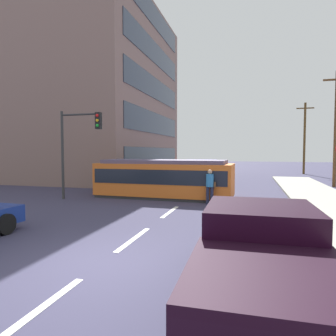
{
  "coord_description": "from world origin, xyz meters",
  "views": [
    {
      "loc": [
        3.23,
        -5.87,
        2.54
      ],
      "look_at": [
        -0.77,
        8.46,
        1.7
      ],
      "focal_mm": 31.85,
      "sensor_mm": 36.0,
      "label": 1
    }
  ],
  "objects": [
    {
      "name": "ground_plane",
      "position": [
        0.0,
        10.0,
        0.0
      ],
      "size": [
        120.0,
        120.0,
        0.0
      ],
      "primitive_type": "plane",
      "color": "#38354F"
    },
    {
      "name": "lane_stripe_0",
      "position": [
        0.0,
        -2.0,
        0.01
      ],
      "size": [
        0.16,
        2.4,
        0.01
      ],
      "primitive_type": "cube",
      "color": "silver",
      "rests_on": "ground"
    },
    {
      "name": "lane_stripe_1",
      "position": [
        0.0,
        2.0,
        0.01
      ],
      "size": [
        0.16,
        2.4,
        0.01
      ],
      "primitive_type": "cube",
      "color": "silver",
      "rests_on": "ground"
    },
    {
      "name": "lane_stripe_2",
      "position": [
        0.0,
        6.0,
        0.01
      ],
      "size": [
        0.16,
        2.4,
        0.01
      ],
      "primitive_type": "cube",
      "color": "silver",
      "rests_on": "ground"
    },
    {
      "name": "lane_stripe_3",
      "position": [
        0.0,
        15.76,
        0.01
      ],
      "size": [
        0.16,
        2.4,
        0.01
      ],
      "primitive_type": "cube",
      "color": "silver",
      "rests_on": "ground"
    },
    {
      "name": "lane_stripe_4",
      "position": [
        0.0,
        21.76,
        0.01
      ],
      "size": [
        0.16,
        2.4,
        0.01
      ],
      "primitive_type": "cube",
      "color": "silver",
      "rests_on": "ground"
    },
    {
      "name": "corner_building",
      "position": [
        -14.24,
        20.63,
        8.0
      ],
      "size": [
        17.76,
        16.9,
        16.0
      ],
      "color": "#81655C",
      "rests_on": "ground"
    },
    {
      "name": "streetcar_tram",
      "position": [
        -1.36,
        9.76,
        1.07
      ],
      "size": [
        7.47,
        2.69,
        2.07
      ],
      "color": "orange",
      "rests_on": "ground"
    },
    {
      "name": "city_bus",
      "position": [
        -0.59,
        15.96,
        1.06
      ],
      "size": [
        2.72,
        5.64,
        1.86
      ],
      "color": "#3B3A97",
      "rests_on": "ground"
    },
    {
      "name": "pedestrian_crossing",
      "position": [
        1.36,
        8.24,
        0.94
      ],
      "size": [
        0.47,
        0.36,
        1.67
      ],
      "color": "#22253E",
      "rests_on": "ground"
    },
    {
      "name": "pickup_truck_parked",
      "position": [
        3.42,
        -0.73,
        0.8
      ],
      "size": [
        2.38,
        5.05,
        1.55
      ],
      "color": "black",
      "rests_on": "ground"
    },
    {
      "name": "parked_sedan_mid",
      "position": [
        -5.6,
        13.73,
        0.62
      ],
      "size": [
        2.07,
        4.45,
        1.19
      ],
      "color": "black",
      "rests_on": "ground"
    },
    {
      "name": "parked_sedan_far",
      "position": [
        -5.49,
        20.25,
        0.63
      ],
      "size": [
        2.12,
        4.59,
        1.19
      ],
      "color": "#990D0B",
      "rests_on": "ground"
    },
    {
      "name": "parked_sedan_furthest",
      "position": [
        -5.09,
        27.18,
        0.62
      ],
      "size": [
        2.12,
        4.42,
        1.19
      ],
      "color": "#A72714",
      "rests_on": "ground"
    },
    {
      "name": "traffic_light_mast",
      "position": [
        -5.42,
        7.74,
        3.23
      ],
      "size": [
        2.34,
        0.33,
        4.62
      ],
      "color": "#333333",
      "rests_on": "ground"
    },
    {
      "name": "utility_pole_mid",
      "position": [
        8.92,
        17.49,
        4.24
      ],
      "size": [
        1.8,
        0.24,
        8.11
      ],
      "color": "brown",
      "rests_on": "ground"
    },
    {
      "name": "utility_pole_far",
      "position": [
        8.89,
        30.01,
        4.11
      ],
      "size": [
        1.8,
        0.24,
        7.86
      ],
      "color": "brown",
      "rests_on": "ground"
    }
  ]
}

